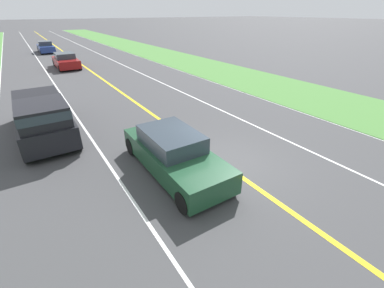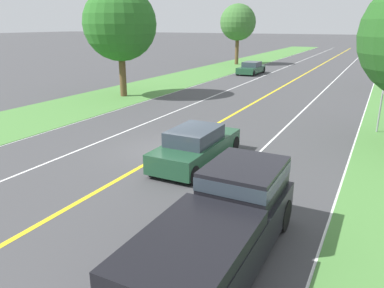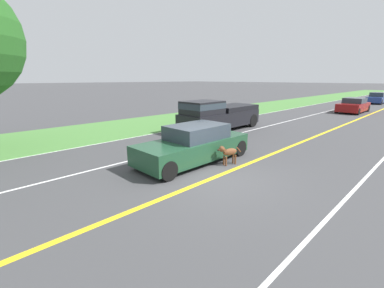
{
  "view_description": "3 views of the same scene",
  "coord_description": "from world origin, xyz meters",
  "px_view_note": "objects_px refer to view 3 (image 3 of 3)",
  "views": [
    {
      "loc": [
        5.25,
        5.97,
        4.95
      ],
      "look_at": [
        1.35,
        -0.05,
        1.21
      ],
      "focal_mm": 24.0,
      "sensor_mm": 36.0,
      "label": 1
    },
    {
      "loc": [
        7.78,
        -12.95,
        5.17
      ],
      "look_at": [
        1.72,
        -1.14,
        0.9
      ],
      "focal_mm": 35.0,
      "sensor_mm": 36.0,
      "label": 2
    },
    {
      "loc": [
        -5.07,
        6.11,
        3.15
      ],
      "look_at": [
        1.31,
        -0.21,
        0.85
      ],
      "focal_mm": 24.0,
      "sensor_mm": 36.0,
      "label": 3
    }
  ],
  "objects_px": {
    "pickup_truck": "(218,115)",
    "ego_car": "(194,145)",
    "dog": "(228,152)",
    "car_trailing_mid": "(377,98)",
    "car_trailing_near": "(353,106)"
  },
  "relations": [
    {
      "from": "pickup_truck",
      "to": "ego_car",
      "type": "bearing_deg",
      "value": 121.65
    },
    {
      "from": "dog",
      "to": "car_trailing_mid",
      "type": "relative_size",
      "value": 0.24
    },
    {
      "from": "dog",
      "to": "pickup_truck",
      "type": "bearing_deg",
      "value": -31.41
    },
    {
      "from": "dog",
      "to": "pickup_truck",
      "type": "distance_m",
      "value": 6.69
    },
    {
      "from": "pickup_truck",
      "to": "dog",
      "type": "bearing_deg",
      "value": 133.11
    },
    {
      "from": "ego_car",
      "to": "car_trailing_mid",
      "type": "distance_m",
      "value": 33.97
    },
    {
      "from": "ego_car",
      "to": "car_trailing_near",
      "type": "bearing_deg",
      "value": -90.35
    },
    {
      "from": "ego_car",
      "to": "car_trailing_near",
      "type": "distance_m",
      "value": 21.4
    },
    {
      "from": "dog",
      "to": "pickup_truck",
      "type": "relative_size",
      "value": 0.18
    },
    {
      "from": "car_trailing_mid",
      "to": "pickup_truck",
      "type": "bearing_deg",
      "value": 83.82
    },
    {
      "from": "ego_car",
      "to": "car_trailing_near",
      "type": "height_order",
      "value": "ego_car"
    },
    {
      "from": "car_trailing_mid",
      "to": "ego_car",
      "type": "bearing_deg",
      "value": 90.46
    },
    {
      "from": "dog",
      "to": "car_trailing_mid",
      "type": "bearing_deg",
      "value": -71.99
    },
    {
      "from": "dog",
      "to": "car_trailing_mid",
      "type": "xyz_separation_m",
      "value": [
        1.47,
        -33.39,
        0.16
      ]
    },
    {
      "from": "ego_car",
      "to": "car_trailing_mid",
      "type": "bearing_deg",
      "value": -89.54
    }
  ]
}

